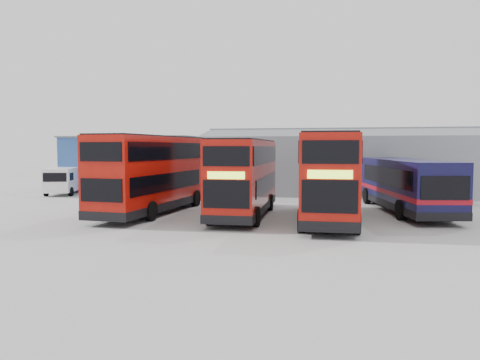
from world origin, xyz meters
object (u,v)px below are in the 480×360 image
at_px(double_decker_centre, 245,178).
at_px(maintenance_shed, 373,164).
at_px(single_decker_blue, 405,186).
at_px(double_decker_left, 153,175).
at_px(double_decker_right, 329,178).
at_px(panel_van, 65,179).
at_px(office_block, 138,163).

bearing_deg(double_decker_centre, maintenance_shed, 61.18).
height_order(double_decker_centre, single_decker_blue, double_decker_centre).
relative_size(double_decker_left, double_decker_centre, 1.06).
distance_m(double_decker_left, double_decker_right, 10.76).
relative_size(double_decker_left, panel_van, 2.03).
distance_m(double_decker_centre, double_decker_right, 5.00).
bearing_deg(maintenance_shed, office_block, -174.79).
xyz_separation_m(double_decker_left, single_decker_blue, (15.40, 3.92, -0.74)).
distance_m(office_block, double_decker_right, 24.10).
distance_m(office_block, single_decker_blue, 25.55).
bearing_deg(single_decker_blue, double_decker_left, 3.68).
distance_m(office_block, maintenance_shed, 22.09).
distance_m(double_decker_right, single_decker_blue, 6.63).
height_order(double_decker_right, single_decker_blue, double_decker_right).
height_order(maintenance_shed, double_decker_right, maintenance_shed).
xyz_separation_m(double_decker_left, double_decker_centre, (5.80, 0.08, -0.13)).
xyz_separation_m(double_decker_centre, double_decker_right, (4.93, -0.81, 0.14)).
distance_m(double_decker_left, single_decker_blue, 15.91).
height_order(maintenance_shed, double_decker_left, maintenance_shed).
relative_size(office_block, panel_van, 2.16).
distance_m(office_block, panel_van, 6.99).
bearing_deg(panel_van, office_block, 32.84).
bearing_deg(double_decker_left, panel_van, -34.18).
bearing_deg(double_decker_left, maintenance_shed, -126.40).
relative_size(maintenance_shed, single_decker_blue, 2.43).
relative_size(double_decker_centre, double_decker_right, 0.94).
relative_size(maintenance_shed, double_decker_right, 2.65).
bearing_deg(maintenance_shed, double_decker_right, -101.48).
xyz_separation_m(double_decker_right, single_decker_blue, (4.66, 4.65, -0.75)).
bearing_deg(panel_van, double_decker_centre, -43.55).
bearing_deg(double_decker_left, double_decker_centre, -175.17).
bearing_deg(double_decker_centre, office_block, 130.70).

